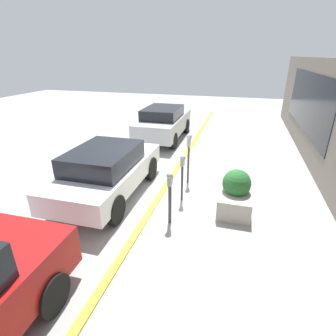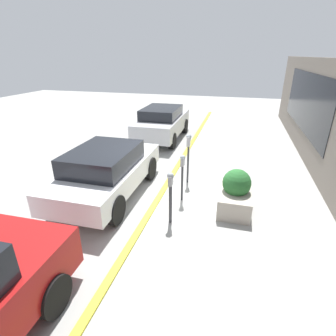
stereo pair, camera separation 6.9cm
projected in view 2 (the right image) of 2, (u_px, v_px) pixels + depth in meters
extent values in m
plane|color=#999993|center=(162.00, 196.00, 7.47)|extent=(40.00, 40.00, 0.00)
cube|color=gold|center=(160.00, 195.00, 7.48)|extent=(24.50, 0.16, 0.04)
cube|color=black|center=(305.00, 101.00, 10.51)|extent=(7.35, 0.02, 2.18)
cylinder|color=#38383D|center=(170.00, 204.00, 6.14)|extent=(0.08, 0.08, 1.00)
cube|color=#99999E|center=(170.00, 180.00, 5.89)|extent=(0.18, 0.09, 0.23)
sphere|color=gray|center=(171.00, 176.00, 5.85)|extent=(0.16, 0.16, 0.16)
cylinder|color=#38383D|center=(182.00, 183.00, 7.09)|extent=(0.06, 0.06, 1.03)
cube|color=#99999E|center=(183.00, 162.00, 6.84)|extent=(0.17, 0.09, 0.23)
sphere|color=gray|center=(183.00, 158.00, 6.79)|extent=(0.14, 0.14, 0.14)
cylinder|color=#38383D|center=(188.00, 165.00, 8.08)|extent=(0.06, 0.06, 1.20)
cube|color=#99999E|center=(189.00, 141.00, 7.78)|extent=(0.19, 0.09, 0.29)
sphere|color=gray|center=(189.00, 137.00, 7.72)|extent=(0.16, 0.16, 0.16)
cube|color=#B2A899|center=(235.00, 200.00, 6.74)|extent=(1.32, 0.80, 0.54)
sphere|color=#28662D|center=(237.00, 183.00, 6.55)|extent=(0.71, 0.71, 0.71)
cylinder|color=black|center=(53.00, 295.00, 4.00)|extent=(0.66, 0.22, 0.66)
cube|color=silver|center=(108.00, 174.00, 7.36)|extent=(4.10, 1.79, 0.57)
cube|color=black|center=(103.00, 158.00, 7.00)|extent=(2.13, 1.56, 0.50)
cylinder|color=black|center=(150.00, 168.00, 8.40)|extent=(0.72, 0.21, 0.72)
cylinder|color=black|center=(104.00, 163.00, 8.78)|extent=(0.72, 0.21, 0.72)
cylinder|color=black|center=(115.00, 210.00, 6.15)|extent=(0.72, 0.21, 0.72)
cylinder|color=black|center=(56.00, 201.00, 6.54)|extent=(0.72, 0.21, 0.72)
cube|color=#B7B7BC|center=(163.00, 124.00, 12.35)|extent=(4.23, 1.81, 0.72)
cube|color=black|center=(161.00, 112.00, 11.97)|extent=(2.21, 1.57, 0.45)
cylinder|color=black|center=(185.00, 126.00, 13.45)|extent=(0.69, 0.21, 0.69)
cylinder|color=black|center=(155.00, 124.00, 13.84)|extent=(0.69, 0.21, 0.69)
cylinder|color=black|center=(172.00, 141.00, 11.14)|extent=(0.69, 0.21, 0.69)
cylinder|color=black|center=(137.00, 138.00, 11.53)|extent=(0.69, 0.21, 0.69)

